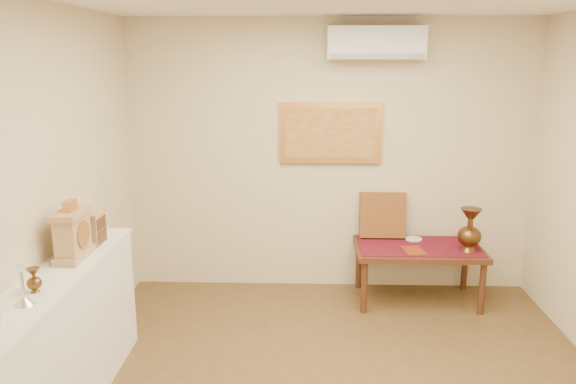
{
  "coord_description": "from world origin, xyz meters",
  "views": [
    {
      "loc": [
        -0.24,
        -3.27,
        2.32
      ],
      "look_at": [
        -0.38,
        1.15,
        1.26
      ],
      "focal_mm": 35.0,
      "sensor_mm": 36.0,
      "label": 1
    }
  ],
  "objects_px": {
    "wooden_chest": "(92,228)",
    "mantel_clock": "(73,234)",
    "brass_urn_tall": "(470,225)",
    "display_ledge": "(61,345)",
    "low_table": "(418,253)"
  },
  "relations": [
    {
      "from": "wooden_chest",
      "to": "low_table",
      "type": "relative_size",
      "value": 0.2
    },
    {
      "from": "mantel_clock",
      "to": "wooden_chest",
      "type": "distance_m",
      "value": 0.31
    },
    {
      "from": "brass_urn_tall",
      "to": "wooden_chest",
      "type": "height_order",
      "value": "wooden_chest"
    },
    {
      "from": "wooden_chest",
      "to": "mantel_clock",
      "type": "bearing_deg",
      "value": -91.88
    },
    {
      "from": "brass_urn_tall",
      "to": "low_table",
      "type": "relative_size",
      "value": 0.41
    },
    {
      "from": "brass_urn_tall",
      "to": "mantel_clock",
      "type": "relative_size",
      "value": 1.21
    },
    {
      "from": "wooden_chest",
      "to": "brass_urn_tall",
      "type": "bearing_deg",
      "value": 20.4
    },
    {
      "from": "brass_urn_tall",
      "to": "low_table",
      "type": "bearing_deg",
      "value": 164.92
    },
    {
      "from": "display_ledge",
      "to": "wooden_chest",
      "type": "relative_size",
      "value": 8.28
    },
    {
      "from": "brass_urn_tall",
      "to": "display_ledge",
      "type": "distance_m",
      "value": 3.59
    },
    {
      "from": "brass_urn_tall",
      "to": "wooden_chest",
      "type": "relative_size",
      "value": 2.03
    },
    {
      "from": "wooden_chest",
      "to": "low_table",
      "type": "bearing_deg",
      "value": 25.54
    },
    {
      "from": "mantel_clock",
      "to": "low_table",
      "type": "relative_size",
      "value": 0.34
    },
    {
      "from": "mantel_clock",
      "to": "brass_urn_tall",
      "type": "bearing_deg",
      "value": 25.11
    },
    {
      "from": "brass_urn_tall",
      "to": "display_ledge",
      "type": "height_order",
      "value": "brass_urn_tall"
    }
  ]
}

